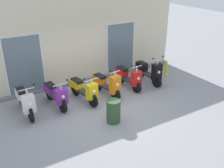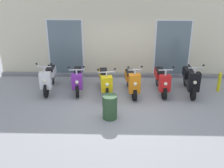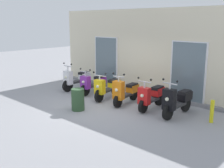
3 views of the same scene
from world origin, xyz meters
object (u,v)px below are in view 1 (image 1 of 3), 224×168
scooter_orange (107,84)px  curb_bollard (166,69)px  scooter_red (129,77)px  scooter_purple (55,94)px  scooter_yellow (84,89)px  trash_bin (113,111)px  scooter_black (149,71)px  scooter_white (25,101)px

scooter_orange → curb_bollard: (3.15, 0.29, -0.11)m
curb_bollard → scooter_red: bearing=-175.6°
scooter_purple → scooter_yellow: bearing=-10.2°
scooter_yellow → trash_bin: scooter_yellow is taller
scooter_purple → scooter_yellow: 1.01m
scooter_orange → scooter_black: (2.07, 0.11, 0.04)m
scooter_white → scooter_yellow: scooter_white is taller
scooter_yellow → scooter_red: 2.01m
scooter_purple → trash_bin: 2.25m
trash_bin → scooter_red: bearing=45.5°
scooter_white → scooter_orange: bearing=-3.2°
scooter_orange → trash_bin: bearing=-113.3°
scooter_red → scooter_white: bearing=179.6°
curb_bollard → scooter_white: bearing=-178.8°
scooter_black → trash_bin: size_ratio=2.19×
scooter_yellow → scooter_orange: bearing=-1.9°
scooter_red → curb_bollard: scooter_red is taller
scooter_purple → scooter_red: (3.01, -0.08, 0.01)m
scooter_yellow → scooter_black: size_ratio=0.99×
scooter_orange → curb_bollard: bearing=5.3°
scooter_purple → scooter_orange: scooter_orange is taller
scooter_red → scooter_black: 1.01m
scooter_purple → curb_bollard: 5.10m
scooter_white → trash_bin: size_ratio=2.17×
scooter_white → scooter_black: bearing=-0.6°
scooter_purple → curb_bollard: size_ratio=2.26×
scooter_purple → scooter_black: scooter_black is taller
scooter_white → trash_bin: scooter_white is taller
scooter_white → scooter_black: 5.05m
scooter_white → scooter_purple: scooter_white is taller
scooter_purple → curb_bollard: bearing=1.0°
scooter_white → scooter_yellow: bearing=-3.8°
scooter_yellow → curb_bollard: (4.10, 0.26, -0.12)m
scooter_orange → scooter_black: 2.07m
scooter_yellow → scooter_purple: bearing=169.8°
scooter_white → scooter_yellow: size_ratio=1.00×
curb_bollard → trash_bin: trash_bin is taller
scooter_white → scooter_purple: bearing=2.4°
trash_bin → curb_bollard: bearing=27.0°
scooter_white → scooter_orange: size_ratio=1.05×
scooter_orange → scooter_purple: bearing=173.9°
scooter_orange → scooter_red: scooter_orange is taller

